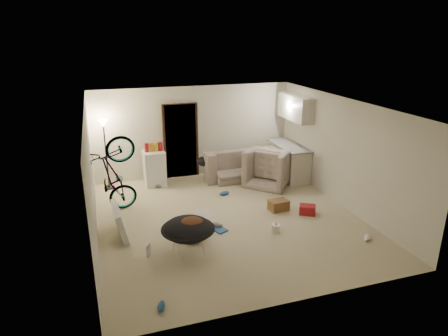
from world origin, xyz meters
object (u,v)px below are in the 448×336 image
object	(u,v)px
tv_box	(120,222)
juicer	(276,228)
drink_case_a	(279,205)
armchair	(271,170)
saucer_chair	(188,233)
sofa	(240,166)
drink_case_b	(307,210)
kitchen_counter	(288,162)
floor_lamp	(105,140)
mini_fridge	(154,168)
bicycle	(116,192)

from	to	relation	value
tv_box	juicer	world-z (taller)	tv_box
drink_case_a	armchair	bearing A→B (deg)	65.48
tv_box	juicer	bearing A→B (deg)	-17.26
armchair	saucer_chair	size ratio (longest dim) A/B	1.13
sofa	drink_case_b	bearing A→B (deg)	100.66
sofa	kitchen_counter	bearing A→B (deg)	158.94
tv_box	drink_case_a	xyz separation A→B (m)	(3.53, 0.13, -0.19)
floor_lamp	drink_case_a	distance (m)	4.61
floor_lamp	sofa	size ratio (longest dim) A/B	0.85
sofa	drink_case_a	size ratio (longest dim) A/B	5.01
mini_fridge	drink_case_b	world-z (taller)	mini_fridge
sofa	juicer	world-z (taller)	sofa
sofa	bicycle	world-z (taller)	bicycle
tv_box	bicycle	bearing A→B (deg)	87.96
sofa	juicer	distance (m)	3.38
tv_box	floor_lamp	bearing A→B (deg)	90.06
drink_case_a	drink_case_b	xyz separation A→B (m)	(0.53, -0.38, -0.02)
armchair	juicer	world-z (taller)	armchair
sofa	armchair	bearing A→B (deg)	129.11
floor_lamp	bicycle	world-z (taller)	floor_lamp
drink_case_a	juicer	xyz separation A→B (m)	(-0.51, -0.96, -0.02)
mini_fridge	armchair	bearing A→B (deg)	-17.69
sofa	tv_box	size ratio (longest dim) A/B	2.23
mini_fridge	juicer	bearing A→B (deg)	-62.85
bicycle	juicer	world-z (taller)	bicycle
kitchen_counter	drink_case_a	size ratio (longest dim) A/B	3.54
sofa	mini_fridge	xyz separation A→B (m)	(-2.36, 0.10, 0.15)
armchair	floor_lamp	bearing A→B (deg)	32.27
saucer_chair	drink_case_b	world-z (taller)	saucer_chair
floor_lamp	armchair	world-z (taller)	floor_lamp
sofa	floor_lamp	bearing A→B (deg)	-4.97
drink_case_a	sofa	bearing A→B (deg)	85.95
kitchen_counter	mini_fridge	size ratio (longest dim) A/B	1.63
drink_case_a	mini_fridge	bearing A→B (deg)	128.45
armchair	saucer_chair	world-z (taller)	armchair
mini_fridge	tv_box	world-z (taller)	mini_fridge
saucer_chair	tv_box	world-z (taller)	saucer_chair
armchair	bicycle	xyz separation A→B (m)	(-4.08, -0.62, 0.12)
floor_lamp	armchair	xyz separation A→B (m)	(4.18, -0.94, -0.95)
mini_fridge	bicycle	bearing A→B (deg)	-128.80
tv_box	kitchen_counter	bearing A→B (deg)	21.65
kitchen_counter	tv_box	xyz separation A→B (m)	(-4.73, -2.08, -0.13)
drink_case_a	juicer	distance (m)	1.08
tv_box	drink_case_b	size ratio (longest dim) A/B	2.70
kitchen_counter	drink_case_b	world-z (taller)	kitchen_counter
sofa	drink_case_a	xyz separation A→B (m)	(0.08, -2.39, -0.19)
drink_case_a	drink_case_b	size ratio (longest dim) A/B	1.21
kitchen_counter	sofa	bearing A→B (deg)	160.68
mini_fridge	saucer_chair	xyz separation A→B (m)	(0.06, -3.70, -0.05)
sofa	saucer_chair	world-z (taller)	saucer_chair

